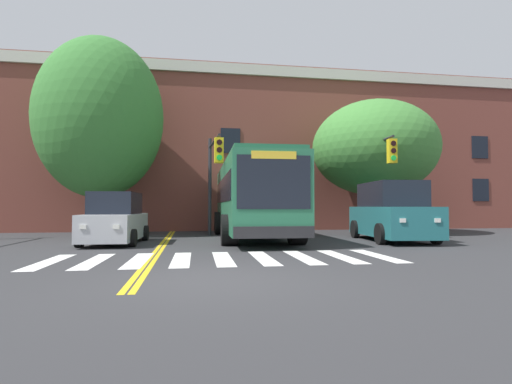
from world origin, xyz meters
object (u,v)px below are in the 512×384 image
Objects in this scene: traffic_light_overhead at (214,167)px; street_tree_curbside_small at (99,118)px; car_silver_near_lane at (116,220)px; car_teal_far_lane at (391,213)px; traffic_light_near_corner at (377,167)px; street_tree_curbside_large at (374,148)px; city_bus at (252,197)px.

traffic_light_overhead is 6.20m from street_tree_curbside_small.
car_teal_far_lane reaches higher than car_silver_near_lane.
street_tree_curbside_small is at bearing 167.63° from traffic_light_near_corner.
traffic_light_near_corner is 2.72m from street_tree_curbside_large.
city_bus reaches higher than car_silver_near_lane.
traffic_light_near_corner reaches higher than traffic_light_overhead.
street_tree_curbside_large is at bearing 16.19° from city_bus.
street_tree_curbside_large is at bearing 11.51° from traffic_light_overhead.
street_tree_curbside_small reaches higher than city_bus.
traffic_light_near_corner is at bearing -3.10° from city_bus.
traffic_light_near_corner reaches higher than city_bus.
traffic_light_near_corner is 1.02× the size of traffic_light_overhead.
traffic_light_near_corner is 7.33m from traffic_light_overhead.
car_teal_far_lane is 0.75× the size of street_tree_curbside_large.
traffic_light_overhead is at bearing 175.71° from traffic_light_near_corner.
city_bus is 2.11m from traffic_light_overhead.
traffic_light_near_corner is at bearing -12.37° from street_tree_curbside_small.
car_teal_far_lane is at bearing -24.47° from city_bus.
street_tree_curbside_large reaches higher than car_teal_far_lane.
traffic_light_near_corner is (11.00, 1.58, 2.26)m from car_silver_near_lane.
car_silver_near_lane is 0.83× the size of car_teal_far_lane.
city_bus is at bearing 155.53° from car_teal_far_lane.
street_tree_curbside_small is (-6.90, 2.45, 3.74)m from city_bus.
car_silver_near_lane is at bearing -150.07° from traffic_light_overhead.
street_tree_curbside_small is (-12.14, 4.83, 4.43)m from car_teal_far_lane.
car_teal_far_lane is at bearing -21.71° from street_tree_curbside_small.
traffic_light_near_corner reaches higher than car_teal_far_lane.
car_silver_near_lane is 0.45× the size of street_tree_curbside_small.
traffic_light_near_corner is at bearing -113.46° from street_tree_curbside_large.
car_teal_far_lane is at bearing -20.89° from traffic_light_overhead.
street_tree_curbside_large is (0.97, 2.23, 1.22)m from traffic_light_near_corner.
car_silver_near_lane is 10.59m from car_teal_far_lane.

